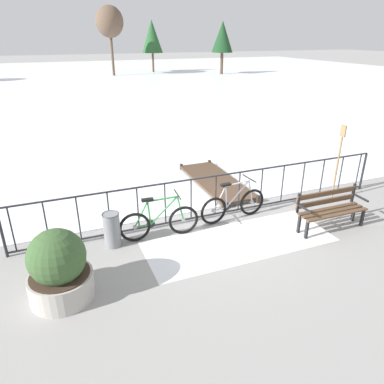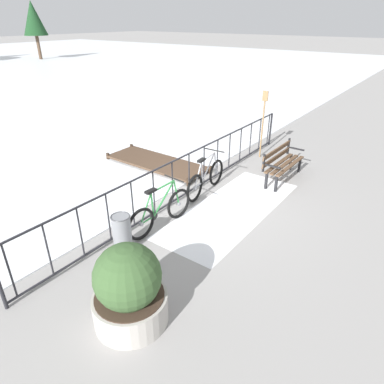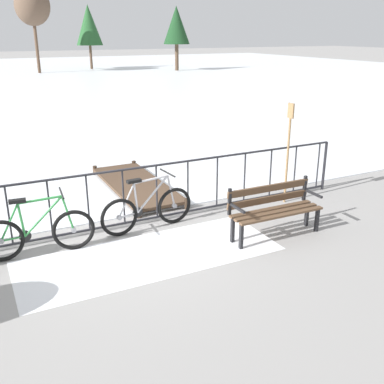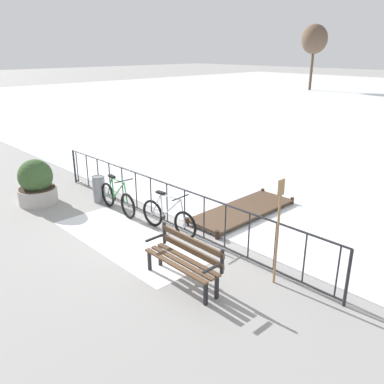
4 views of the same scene
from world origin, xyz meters
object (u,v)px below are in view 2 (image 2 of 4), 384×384
bicycle_second (206,179)px  oar_upright (263,120)px  bicycle_near_railing (161,212)px  park_bench (282,161)px  trash_bin (122,233)px  planter_with_shrub (129,289)px

bicycle_second → oar_upright: bearing=0.0°
bicycle_near_railing → park_bench: 3.77m
park_bench → trash_bin: 4.74m
planter_with_shrub → trash_bin: 1.68m
park_bench → trash_bin: bearing=167.3°
trash_bin → bicycle_near_railing: bearing=-3.4°
bicycle_near_railing → park_bench: (3.63, -0.99, 0.14)m
bicycle_second → bicycle_near_railing: bearing=-175.1°
bicycle_near_railing → planter_with_shrub: 2.40m
trash_bin → oar_upright: bearing=1.0°
trash_bin → oar_upright: oar_upright is taller
park_bench → trash_bin: (-4.62, 1.04, -0.14)m
bicycle_second → oar_upright: 3.04m
planter_with_shrub → trash_bin: planter_with_shrub is taller
trash_bin → oar_upright: size_ratio=0.37×
planter_with_shrub → trash_bin: (1.06, 1.29, -0.19)m
bicycle_second → oar_upright: (2.95, 0.00, 0.77)m
planter_with_shrub → park_bench: bearing=2.4°
bicycle_near_railing → park_bench: size_ratio=1.06×
planter_with_shrub → oar_upright: size_ratio=0.63×
park_bench → planter_with_shrub: (-5.69, -0.24, 0.06)m
oar_upright → park_bench: bearing=-135.1°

